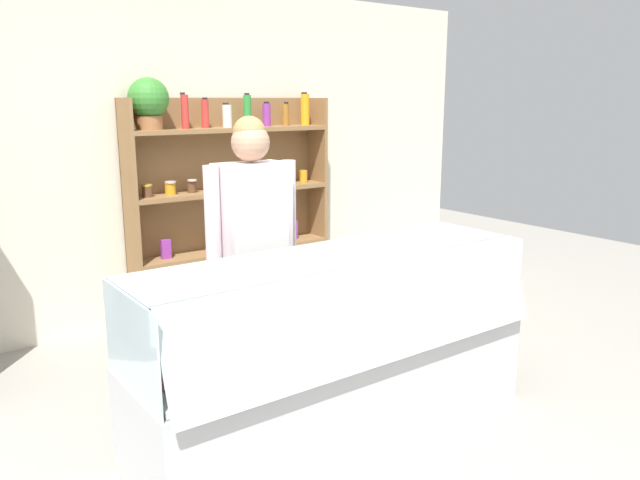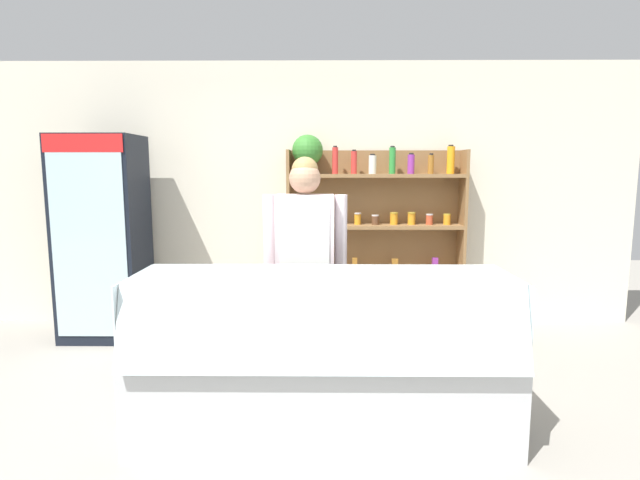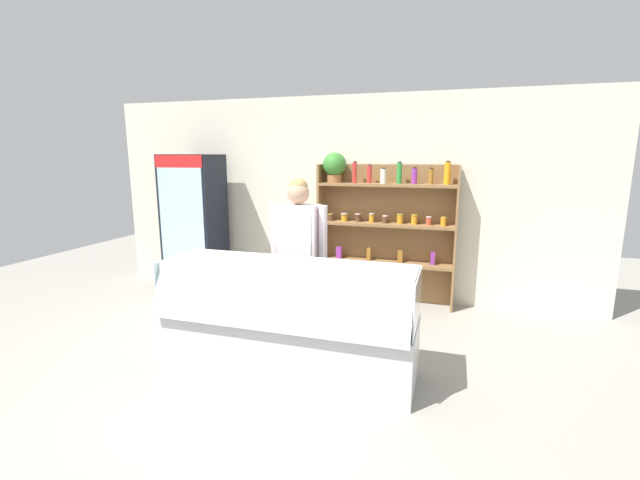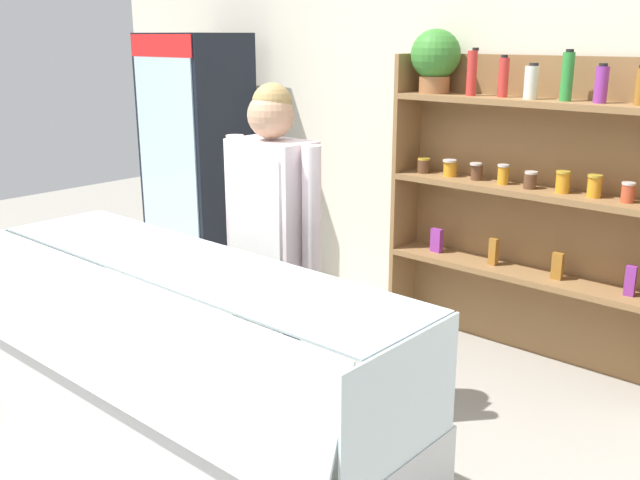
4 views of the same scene
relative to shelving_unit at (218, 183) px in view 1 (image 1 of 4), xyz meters
The scene contains 5 objects.
ground_plane 2.50m from the shelving_unit, 105.26° to the right, with size 12.00×12.00×0.00m, color gray.
back_wall 0.66m from the shelving_unit, 162.54° to the left, with size 6.80×0.10×2.70m, color silver.
shelving_unit is the anchor object (origin of this frame).
deli_display_case 2.35m from the shelving_unit, 101.09° to the right, with size 2.26×0.74×1.01m.
shop_clerk 1.60m from the shelving_unit, 110.01° to the right, with size 0.60×0.25×1.71m.
Camera 1 is at (-1.77, -2.49, 1.80)m, focal length 35.00 mm.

